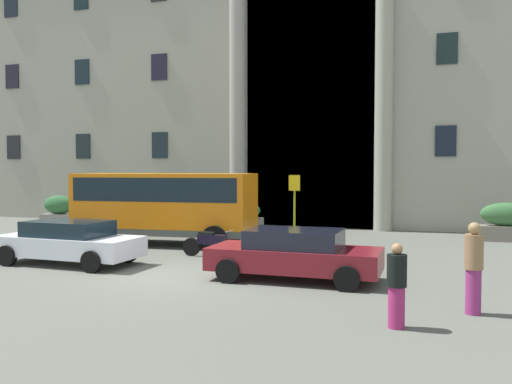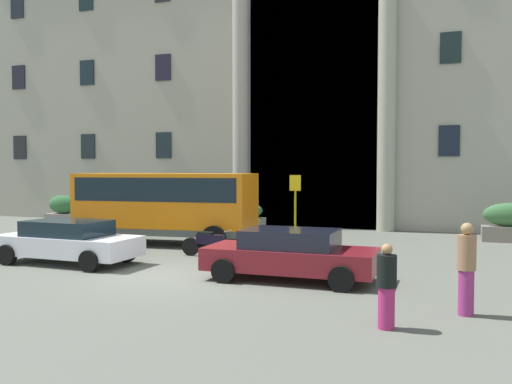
# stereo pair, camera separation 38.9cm
# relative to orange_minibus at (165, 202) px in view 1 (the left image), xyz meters

# --- Properties ---
(ground_plane) EXTENTS (80.00, 64.00, 0.12)m
(ground_plane) POSITION_rel_orange_minibus_xyz_m (3.01, -5.50, -1.68)
(ground_plane) COLOR #585B52
(office_building_facade) EXTENTS (41.97, 9.67, 18.76)m
(office_building_facade) POSITION_rel_orange_minibus_xyz_m (3.01, 11.98, 7.76)
(office_building_facade) COLOR #999789
(office_building_facade) RESTS_ON ground_plane
(orange_minibus) EXTENTS (6.88, 3.05, 2.71)m
(orange_minibus) POSITION_rel_orange_minibus_xyz_m (0.00, 0.00, 0.00)
(orange_minibus) COLOR orange
(orange_minibus) RESTS_ON ground_plane
(bus_stop_sign) EXTENTS (0.44, 0.08, 2.63)m
(bus_stop_sign) POSITION_rel_orange_minibus_xyz_m (4.57, 1.94, 0.01)
(bus_stop_sign) COLOR #9F9D18
(bus_stop_sign) RESTS_ON ground_plane
(hedge_planter_far_west) EXTENTS (1.95, 0.84, 1.37)m
(hedge_planter_far_west) POSITION_rel_orange_minibus_xyz_m (-1.93, 4.94, -0.96)
(hedge_planter_far_west) COLOR gray
(hedge_planter_far_west) RESTS_ON ground_plane
(hedge_planter_entrance_right) EXTENTS (2.03, 0.79, 1.54)m
(hedge_planter_entrance_right) POSITION_rel_orange_minibus_xyz_m (12.46, 4.98, -0.88)
(hedge_planter_entrance_right) COLOR slate
(hedge_planter_entrance_right) RESTS_ON ground_plane
(hedge_planter_far_east) EXTENTS (1.78, 0.79, 1.51)m
(hedge_planter_far_east) POSITION_rel_orange_minibus_xyz_m (-8.48, 4.66, -0.89)
(hedge_planter_far_east) COLOR gray
(hedge_planter_far_east) RESTS_ON ground_plane
(hedge_planter_west) EXTENTS (1.60, 0.92, 1.33)m
(hedge_planter_west) POSITION_rel_orange_minibus_xyz_m (1.50, 4.80, -0.98)
(hedge_planter_west) COLOR slate
(hedge_planter_west) RESTS_ON ground_plane
(parked_coupe_end) EXTENTS (4.42, 2.04, 1.32)m
(parked_coupe_end) POSITION_rel_orange_minibus_xyz_m (6.24, -4.82, -0.93)
(parked_coupe_end) COLOR maroon
(parked_coupe_end) RESTS_ON ground_plane
(parked_sedan_far) EXTENTS (4.50, 2.11, 1.32)m
(parked_sedan_far) POSITION_rel_orange_minibus_xyz_m (-0.81, -4.69, -0.93)
(parked_sedan_far) COLOR silver
(parked_sedan_far) RESTS_ON ground_plane
(scooter_by_planter) EXTENTS (2.08, 0.55, 0.89)m
(scooter_by_planter) POSITION_rel_orange_minibus_xyz_m (2.77, -2.17, -1.16)
(scooter_by_planter) COLOR black
(scooter_by_planter) RESTS_ON ground_plane
(motorcycle_far_end) EXTENTS (2.05, 0.75, 0.89)m
(motorcycle_far_end) POSITION_rel_orange_minibus_xyz_m (-3.29, -2.27, -1.16)
(motorcycle_far_end) COLOR black
(motorcycle_far_end) RESTS_ON ground_plane
(pedestrian_child_trailing) EXTENTS (0.36, 0.36, 1.84)m
(pedestrian_child_trailing) POSITION_rel_orange_minibus_xyz_m (10.41, -6.92, -0.69)
(pedestrian_child_trailing) COLOR #912D6E
(pedestrian_child_trailing) RESTS_ON ground_plane
(pedestrian_man_red_shirt) EXTENTS (0.36, 0.36, 1.55)m
(pedestrian_man_red_shirt) POSITION_rel_orange_minibus_xyz_m (9.02, -8.34, -0.85)
(pedestrian_man_red_shirt) COLOR #A22661
(pedestrian_man_red_shirt) RESTS_ON ground_plane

